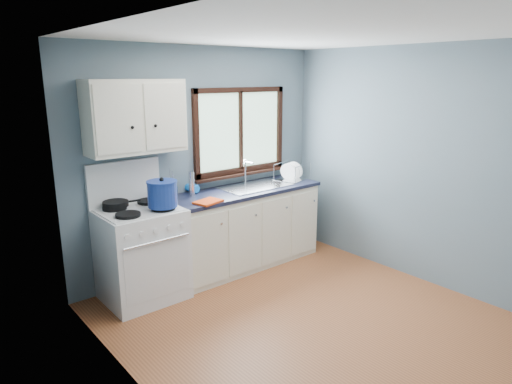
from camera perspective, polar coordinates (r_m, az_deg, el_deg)
floor at (r=4.33m, az=7.41°, el=-16.17°), size 3.20×3.60×0.02m
ceiling at (r=3.75m, az=8.71°, el=19.22°), size 3.20×3.60×0.02m
wall_back at (r=5.21m, az=-6.84°, el=3.96°), size 3.20×0.02×2.50m
wall_left at (r=2.91m, az=-14.00°, el=-4.75°), size 0.02×3.60×2.50m
wall_right at (r=5.13m, az=20.26°, el=3.00°), size 0.02×3.60×2.50m
gas_range at (r=4.69m, az=-14.13°, el=-7.21°), size 0.76×0.69×1.36m
base_cabinets at (r=5.37m, az=-1.53°, el=-4.90°), size 1.85×0.60×0.88m
countertop at (r=5.23m, az=-1.56°, el=0.17°), size 1.89×0.64×0.04m
sink at (r=5.35m, az=-0.05°, el=0.05°), size 0.84×0.46×0.44m
window at (r=5.45m, az=-1.94°, el=6.90°), size 1.36×0.10×1.03m
upper_cabinets at (r=4.57m, az=-14.84°, el=9.09°), size 0.95×0.35×0.70m
skillet at (r=4.60m, az=-17.11°, el=-1.39°), size 0.38×0.27×0.05m
stockpot at (r=4.44m, az=-11.64°, el=-0.19°), size 0.31×0.31×0.29m
utensil_crock at (r=4.87m, az=-10.38°, el=-0.07°), size 0.14×0.14×0.34m
thermos at (r=4.95m, az=-8.05°, el=1.04°), size 0.06×0.06×0.27m
soap_bottle at (r=5.03m, az=-7.40°, el=1.19°), size 0.11×0.11×0.25m
dish_towel at (r=4.69m, az=-5.99°, el=-1.21°), size 0.31×0.26×0.02m
dish_rack at (r=5.70m, az=4.51°, el=2.13°), size 0.50×0.43×0.22m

